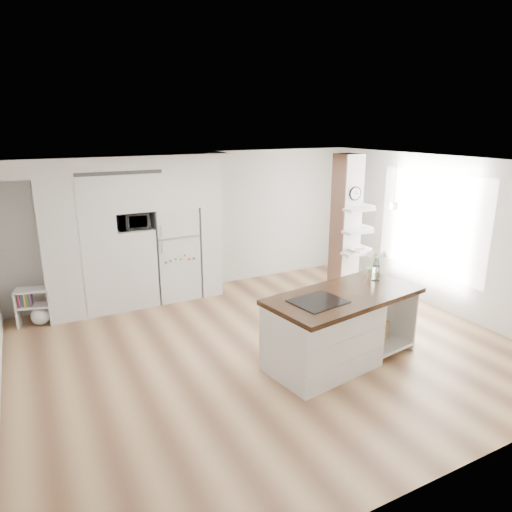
{
  "coord_description": "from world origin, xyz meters",
  "views": [
    {
      "loc": [
        -2.97,
        -5.34,
        3.21
      ],
      "look_at": [
        0.27,
        0.9,
        1.16
      ],
      "focal_mm": 32.0,
      "sensor_mm": 36.0,
      "label": 1
    }
  ],
  "objects_px": {
    "bookshelf": "(36,309)",
    "floor_plant_a": "(405,294)",
    "refrigerator": "(175,253)",
    "kitchen_island": "(329,331)"
  },
  "relations": [
    {
      "from": "refrigerator",
      "to": "kitchen_island",
      "type": "relative_size",
      "value": 0.75
    },
    {
      "from": "refrigerator",
      "to": "kitchen_island",
      "type": "xyz_separation_m",
      "value": [
        1.04,
        -3.48,
        -0.36
      ]
    },
    {
      "from": "kitchen_island",
      "to": "floor_plant_a",
      "type": "bearing_deg",
      "value": 14.63
    },
    {
      "from": "kitchen_island",
      "to": "floor_plant_a",
      "type": "xyz_separation_m",
      "value": [
        2.49,
        1.08,
        -0.27
      ]
    },
    {
      "from": "refrigerator",
      "to": "floor_plant_a",
      "type": "height_order",
      "value": "refrigerator"
    },
    {
      "from": "refrigerator",
      "to": "bookshelf",
      "type": "height_order",
      "value": "refrigerator"
    },
    {
      "from": "bookshelf",
      "to": "floor_plant_a",
      "type": "relative_size",
      "value": 1.31
    },
    {
      "from": "refrigerator",
      "to": "floor_plant_a",
      "type": "bearing_deg",
      "value": -34.16
    },
    {
      "from": "floor_plant_a",
      "to": "bookshelf",
      "type": "bearing_deg",
      "value": 159.77
    },
    {
      "from": "bookshelf",
      "to": "floor_plant_a",
      "type": "xyz_separation_m",
      "value": [
        5.98,
        -2.2,
        -0.04
      ]
    }
  ]
}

